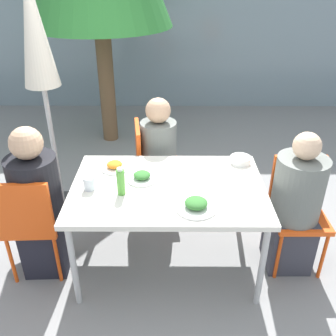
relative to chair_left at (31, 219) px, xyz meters
The scene contains 16 objects.
ground_plane 1.14m from the chair_left, ahead, with size 24.00×24.00×0.00m, color gray.
building_facade 4.17m from the chair_left, 75.72° to the left, with size 10.00×0.20×3.00m.
dining_table 1.02m from the chair_left, ahead, with size 1.40×0.94×0.73m.
chair_left is the anchor object (origin of this frame).
person_left 0.10m from the chair_left, 60.48° to the left, with size 0.36×0.36×1.21m.
chair_right 2.01m from the chair_left, ahead, with size 0.40×0.40×0.89m.
person_right 1.96m from the chair_left, ahead, with size 0.37×0.37×1.16m.
chair_far 1.21m from the chair_left, 47.06° to the left, with size 0.45×0.45×0.89m.
person_far 1.24m from the chair_left, 42.92° to the left, with size 0.32×0.32×1.15m.
closed_umbrella 1.39m from the chair_left, 93.91° to the left, with size 0.36×0.36×2.16m.
plate_0 1.22m from the chair_left, ahead, with size 0.28×0.28×0.07m.
plate_1 0.86m from the chair_left, 14.76° to the left, with size 0.23×0.23×0.06m.
plate_2 0.73m from the chair_left, 33.05° to the left, with size 0.22×0.22×0.06m.
bottle 0.74m from the chair_left, ahead, with size 0.06×0.06×0.21m.
drinking_cup 0.52m from the chair_left, 10.43° to the left, with size 0.08×0.08×0.10m.
salad_bowl 1.67m from the chair_left, 16.93° to the left, with size 0.17×0.17×0.05m.
Camera 1 is at (0.01, -2.30, 2.18)m, focal length 40.00 mm.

